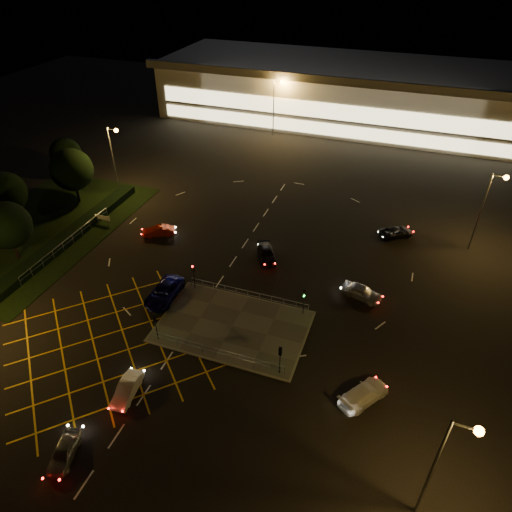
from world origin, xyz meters
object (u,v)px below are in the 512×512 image
(signal_nw, at_px, (194,271))
(car_far_dkgrey, at_px, (267,254))
(signal_ne, at_px, (304,297))
(car_queue_white, at_px, (127,389))
(car_left_blue, at_px, (164,292))
(car_east_grey, at_px, (396,232))
(signal_sw, at_px, (155,322))
(car_circ_red, at_px, (159,231))
(car_near_silver, at_px, (64,451))
(car_right_silver, at_px, (362,292))
(car_approach_white, at_px, (364,394))

(signal_nw, height_order, car_far_dkgrey, signal_nw)
(signal_ne, height_order, car_far_dkgrey, signal_ne)
(signal_nw, bearing_deg, car_queue_white, -87.10)
(car_left_blue, height_order, car_far_dkgrey, car_left_blue)
(signal_nw, distance_m, car_east_grey, 26.40)
(car_queue_white, xyz_separation_m, car_left_blue, (-3.09, 11.92, 0.13))
(car_far_dkgrey, bearing_deg, car_left_blue, -155.83)
(signal_sw, relative_size, car_left_blue, 0.57)
(car_far_dkgrey, bearing_deg, signal_ne, -79.25)
(signal_sw, height_order, signal_ne, same)
(signal_sw, xyz_separation_m, car_left_blue, (-2.37, 5.59, -1.60))
(signal_nw, height_order, car_queue_white, signal_nw)
(car_circ_red, bearing_deg, car_near_silver, -10.65)
(car_near_silver, bearing_deg, signal_ne, 43.70)
(car_right_silver, relative_size, car_circ_red, 1.10)
(car_right_silver, bearing_deg, signal_sw, 142.18)
(signal_ne, relative_size, car_east_grey, 0.72)
(car_near_silver, bearing_deg, car_circ_red, 91.29)
(car_near_silver, relative_size, car_east_grey, 0.84)
(car_queue_white, relative_size, car_left_blue, 0.70)
(car_right_silver, xyz_separation_m, car_east_grey, (2.22, 13.25, -0.11))
(signal_nw, height_order, car_right_silver, signal_nw)
(car_east_grey, height_order, car_approach_white, car_approach_white)
(car_far_dkgrey, bearing_deg, car_near_silver, -130.57)
(car_left_blue, distance_m, car_approach_white, 22.46)
(signal_ne, bearing_deg, car_far_dkgrey, 129.40)
(car_queue_white, distance_m, car_approach_white, 19.55)
(signal_nw, bearing_deg, car_right_silver, 15.20)
(car_east_grey, bearing_deg, car_far_dkgrey, 90.47)
(car_left_blue, height_order, car_right_silver, car_left_blue)
(car_far_dkgrey, bearing_deg, car_approach_white, -78.15)
(signal_nw, bearing_deg, car_east_grey, 42.81)
(signal_ne, xyz_separation_m, car_near_silver, (-12.57, -20.66, -1.74))
(car_queue_white, distance_m, car_right_silver, 25.06)
(signal_nw, relative_size, car_far_dkgrey, 0.72)
(car_queue_white, bearing_deg, signal_ne, 44.24)
(signal_ne, xyz_separation_m, car_approach_white, (7.31, -8.26, -1.67))
(car_near_silver, distance_m, car_left_blue, 18.36)
(car_approach_white, bearing_deg, car_queue_white, 52.81)
(car_near_silver, xyz_separation_m, car_left_blue, (-1.80, 18.27, 0.14))
(signal_sw, height_order, car_left_blue, signal_sw)
(signal_nw, xyz_separation_m, car_near_silver, (-0.57, -20.66, -1.74))
(signal_ne, relative_size, car_queue_white, 0.81)
(signal_nw, xyz_separation_m, car_right_silver, (17.11, 4.65, -1.64))
(car_near_silver, bearing_deg, car_queue_white, 63.50)
(signal_ne, bearing_deg, car_circ_red, 158.90)
(signal_ne, xyz_separation_m, car_far_dkgrey, (-6.53, 7.94, -1.74))
(car_left_blue, relative_size, car_approach_white, 1.15)
(signal_nw, relative_size, car_east_grey, 0.72)
(signal_sw, relative_size, car_east_grey, 0.72)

